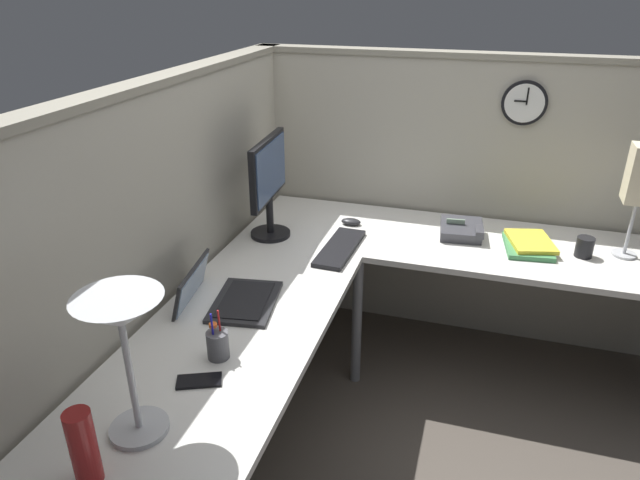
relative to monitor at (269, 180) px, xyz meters
name	(u,v)px	position (x,y,z in m)	size (l,w,h in m)	color
ground_plane	(379,405)	(-0.25, -0.64, -1.02)	(6.80, 6.80, 0.00)	#4C443D
cubicle_wall_back	(166,273)	(-0.61, 0.23, -0.23)	(2.57, 0.12, 1.58)	#A8A393
cubicle_wall_right	(463,200)	(0.62, -0.90, -0.23)	(0.12, 2.37, 1.58)	#A8A393
desk	(389,313)	(-0.39, -0.69, -0.39)	(2.35, 2.15, 0.73)	silver
monitor	(269,180)	(0.00, 0.00, 0.00)	(0.46, 0.20, 0.50)	black
laptop	(222,296)	(-0.66, -0.05, -0.27)	(0.39, 0.43, 0.22)	#232326
keyboard	(340,248)	(-0.06, -0.38, -0.28)	(0.43, 0.14, 0.02)	black
computer_mouse	(351,222)	(0.25, -0.35, -0.28)	(0.06, 0.10, 0.03)	#232326
desk_lamp_dome	(121,324)	(-1.38, -0.13, 0.07)	(0.24, 0.24, 0.44)	#B7BABF
pen_cup	(218,344)	(-1.00, -0.20, -0.24)	(0.08, 0.08, 0.18)	#4C4C51
cell_phone	(199,381)	(-1.14, -0.20, -0.29)	(0.07, 0.14, 0.01)	black
thermos_flask	(83,447)	(-1.57, -0.11, -0.18)	(0.07, 0.07, 0.22)	maroon
office_phone	(463,230)	(0.26, -0.93, -0.26)	(0.21, 0.22, 0.11)	#38383D
book_stack	(529,244)	(0.22, -1.24, -0.27)	(0.32, 0.26, 0.04)	#3F7F4C
coffee_mug	(585,247)	(0.20, -1.49, -0.25)	(0.08, 0.08, 0.10)	black
wall_clock	(524,103)	(0.57, -1.14, 0.33)	(0.04, 0.22, 0.22)	black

